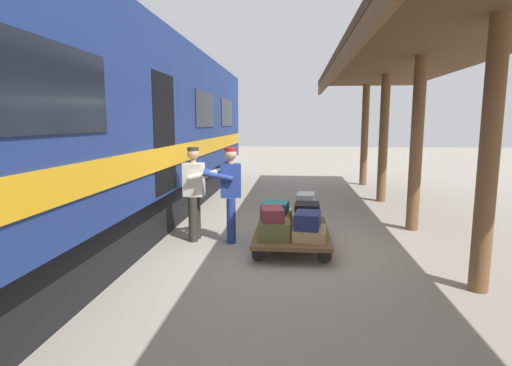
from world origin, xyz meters
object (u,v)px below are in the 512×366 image
(suitcase_brown_leather, at_px, (307,217))
(suitcase_olive_duffel, at_px, (274,229))
(suitcase_gray_aluminum, at_px, (306,198))
(porter_by_door, at_px, (195,190))
(luggage_cart, at_px, (292,232))
(suitcase_tan_vintage, at_px, (309,233))
(porter_in_overalls, at_px, (230,191))
(suitcase_orange_carryall, at_px, (276,222))
(train_car, at_px, (80,127))
(suitcase_navy_fabric, at_px, (307,220))
(suitcase_cream_canvas, at_px, (277,216))
(suitcase_black_hardshell, at_px, (307,210))
(suitcase_maroon_trunk, at_px, (308,223))
(suitcase_burgundy_valise, at_px, (272,214))
(suitcase_teal_softside, at_px, (275,208))
(suitcase_yellow_case, at_px, (306,208))

(suitcase_brown_leather, height_order, suitcase_olive_duffel, suitcase_olive_duffel)
(suitcase_gray_aluminum, xyz_separation_m, porter_by_door, (2.00, 0.37, 0.18))
(luggage_cart, xyz_separation_m, suitcase_tan_vintage, (-0.28, 0.57, 0.14))
(luggage_cart, distance_m, porter_in_overalls, 1.31)
(suitcase_orange_carryall, height_order, suitcase_gray_aluminum, suitcase_gray_aluminum)
(train_car, distance_m, suitcase_navy_fabric, 4.19)
(porter_in_overalls, bearing_deg, luggage_cart, 171.71)
(train_car, distance_m, suitcase_olive_duffel, 3.77)
(suitcase_olive_duffel, bearing_deg, suitcase_gray_aluminum, -114.60)
(suitcase_tan_vintage, relative_size, suitcase_gray_aluminum, 1.15)
(porter_in_overalls, bearing_deg, suitcase_olive_duffel, 138.53)
(train_car, bearing_deg, suitcase_cream_canvas, -167.57)
(suitcase_black_hardshell, bearing_deg, suitcase_olive_duffel, 45.71)
(suitcase_maroon_trunk, height_order, porter_by_door, porter_by_door)
(suitcase_olive_duffel, bearing_deg, suitcase_navy_fabric, 177.61)
(suitcase_brown_leather, distance_m, suitcase_burgundy_valise, 1.33)
(suitcase_navy_fabric, bearing_deg, suitcase_maroon_trunk, -93.49)
(porter_by_door, bearing_deg, suitcase_cream_canvas, -165.81)
(suitcase_brown_leather, height_order, suitcase_orange_carryall, suitcase_orange_carryall)
(suitcase_tan_vintage, xyz_separation_m, suitcase_teal_softside, (0.58, -0.58, 0.28))
(suitcase_tan_vintage, relative_size, suitcase_navy_fabric, 1.08)
(train_car, relative_size, suitcase_burgundy_valise, 35.63)
(luggage_cart, relative_size, suitcase_orange_carryall, 3.58)
(suitcase_navy_fabric, bearing_deg, suitcase_gray_aluminum, -89.88)
(suitcase_yellow_case, bearing_deg, suitcase_navy_fabric, 89.85)
(suitcase_black_hardshell, bearing_deg, suitcase_yellow_case, -89.51)
(suitcase_brown_leather, bearing_deg, suitcase_cream_canvas, 0.00)
(suitcase_yellow_case, xyz_separation_m, suitcase_gray_aluminum, (0.01, 0.02, 0.18))
(suitcase_navy_fabric, bearing_deg, suitcase_orange_carryall, -48.44)
(suitcase_olive_duffel, bearing_deg, porter_in_overalls, -41.47)
(suitcase_gray_aluminum, bearing_deg, suitcase_olive_duffel, 65.40)
(suitcase_burgundy_valise, bearing_deg, suitcase_cream_canvas, -91.82)
(suitcase_maroon_trunk, bearing_deg, suitcase_black_hardshell, 40.41)
(suitcase_navy_fabric, relative_size, suitcase_black_hardshell, 1.14)
(suitcase_maroon_trunk, relative_size, suitcase_gray_aluminum, 1.12)
(suitcase_teal_softside, bearing_deg, luggage_cart, 178.04)
(suitcase_orange_carryall, relative_size, suitcase_navy_fabric, 1.12)
(suitcase_olive_duffel, xyz_separation_m, suitcase_orange_carryall, (0.00, -0.57, -0.01))
(suitcase_cream_canvas, height_order, porter_by_door, porter_by_door)
(suitcase_maroon_trunk, distance_m, suitcase_gray_aluminum, 0.66)
(suitcase_cream_canvas, height_order, suitcase_black_hardshell, suitcase_black_hardshell)
(suitcase_tan_vintage, distance_m, suitcase_teal_softside, 0.87)
(suitcase_olive_duffel, relative_size, porter_by_door, 0.32)
(suitcase_brown_leather, height_order, suitcase_black_hardshell, suitcase_black_hardshell)
(suitcase_gray_aluminum, height_order, suitcase_black_hardshell, suitcase_gray_aluminum)
(suitcase_navy_fabric, bearing_deg, suitcase_burgundy_valise, -3.05)
(suitcase_navy_fabric, relative_size, suitcase_burgundy_valise, 1.04)
(suitcase_brown_leather, height_order, suitcase_cream_canvas, suitcase_cream_canvas)
(suitcase_tan_vintage, distance_m, suitcase_black_hardshell, 0.61)
(suitcase_olive_duffel, bearing_deg, suitcase_yellow_case, -114.49)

